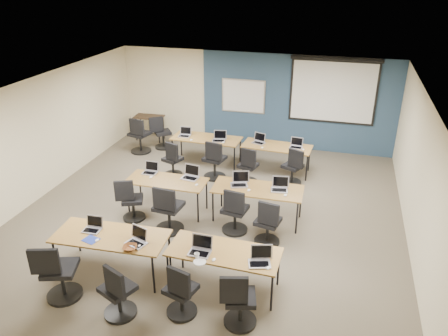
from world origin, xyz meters
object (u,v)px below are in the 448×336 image
(task_chair_0, at_px, (58,276))
(utility_table, at_px, (149,119))
(training_table_mid_right, at_px, (258,190))
(task_chair_11, at_px, (293,169))
(laptop_5, at_px, (191,175))
(laptop_6, at_px, (240,182))
(projector_screen, at_px, (333,87))
(laptop_4, at_px, (150,170))
(laptop_3, at_px, (260,259))
(training_table_mid_left, at_px, (167,182))
(task_chair_7, at_px, (268,226))
(training_table_back_left, at_px, (206,139))
(laptop_9, at_px, (219,138))
(laptop_11, at_px, (296,145))
(laptop_0, at_px, (93,227))
(task_chair_8, at_px, (173,162))
(laptop_10, at_px, (259,140))
(task_chair_1, at_px, (118,295))
(laptop_2, at_px, (200,249))
(task_chair_5, at_px, (168,212))
(training_table_front_left, at_px, (111,237))
(task_chair_3, at_px, (239,304))
(task_chair_9, at_px, (214,163))
(whiteboard, at_px, (243,96))
(spare_chair_b, at_px, (140,138))
(task_chair_4, at_px, (131,203))
(spare_chair_a, at_px, (161,135))
(laptop_7, at_px, (280,187))
(laptop_1, at_px, (137,239))
(training_table_back_right, at_px, (277,148))
(laptop_8, at_px, (185,134))
(task_chair_6, at_px, (235,214))
(task_chair_2, at_px, (181,295))
(task_chair_10, at_px, (248,169))

(task_chair_0, relative_size, utility_table, 1.20)
(training_table_mid_right, relative_size, task_chair_11, 1.92)
(laptop_5, relative_size, laptop_6, 1.00)
(projector_screen, xyz_separation_m, laptop_4, (-3.62, -4.06, -1.10))
(projector_screen, height_order, laptop_3, projector_screen)
(training_table_mid_left, height_order, task_chair_7, task_chair_7)
(training_table_back_left, relative_size, laptop_9, 5.44)
(utility_table, bearing_deg, laptop_11, -17.91)
(laptop_0, xyz_separation_m, task_chair_0, (-0.10, -0.94, -0.35))
(task_chair_8, bearing_deg, laptop_10, 48.29)
(laptop_4, bearing_deg, task_chair_7, -18.72)
(training_table_mid_right, xyz_separation_m, task_chair_1, (-1.43, -3.33, -0.28))
(laptop_2, relative_size, task_chair_5, 0.33)
(training_table_back_left, height_order, laptop_2, laptop_2)
(training_table_front_left, distance_m, training_table_back_left, 4.83)
(task_chair_3, bearing_deg, task_chair_9, 95.91)
(whiteboard, xyz_separation_m, laptop_6, (0.91, -4.10, -0.65))
(training_table_front_left, relative_size, task_chair_8, 2.04)
(spare_chair_b, bearing_deg, task_chair_7, -27.00)
(task_chair_11, bearing_deg, task_chair_5, -102.90)
(task_chair_0, distance_m, task_chair_7, 3.75)
(laptop_3, height_order, task_chair_4, laptop_3)
(spare_chair_b, bearing_deg, spare_chair_a, 57.91)
(task_chair_9, relative_size, task_chair_11, 1.07)
(spare_chair_a, bearing_deg, laptop_7, -74.94)
(laptop_10, bearing_deg, laptop_1, -84.02)
(laptop_7, xyz_separation_m, spare_chair_b, (-4.39, 2.59, -0.36))
(laptop_3, relative_size, task_chair_7, 0.35)
(laptop_11, bearing_deg, training_table_back_left, -175.20)
(spare_chair_b, bearing_deg, laptop_5, -34.12)
(training_table_back_right, height_order, laptop_2, laptop_2)
(task_chair_4, relative_size, laptop_11, 3.11)
(training_table_mid_right, xyz_separation_m, laptop_9, (-1.51, 2.37, 0.11))
(projector_screen, bearing_deg, laptop_8, -155.20)
(laptop_4, bearing_deg, whiteboard, 74.53)
(task_chair_4, bearing_deg, task_chair_6, -19.24)
(laptop_1, bearing_deg, task_chair_6, 75.13)
(training_table_front_left, height_order, task_chair_1, task_chair_1)
(laptop_6, bearing_deg, task_chair_4, -177.51)
(training_table_front_left, height_order, laptop_8, laptop_8)
(laptop_2, bearing_deg, spare_chair_a, 119.36)
(training_table_mid_right, height_order, laptop_3, laptop_3)
(laptop_9, bearing_deg, utility_table, 140.84)
(task_chair_2, bearing_deg, laptop_5, 122.80)
(training_table_back_left, bearing_deg, training_table_back_right, 0.09)
(task_chair_10, xyz_separation_m, spare_chair_b, (-3.40, 1.08, 0.05))
(laptop_2, xyz_separation_m, task_chair_11, (0.94, 4.23, -0.40))
(training_table_front_left, xyz_separation_m, task_chair_7, (2.43, 1.52, -0.29))
(task_chair_8, height_order, spare_chair_b, spare_chair_b)
(task_chair_1, xyz_separation_m, laptop_7, (1.87, 3.41, 0.39))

